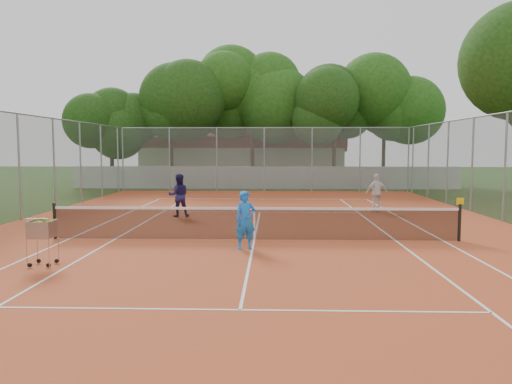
{
  "coord_description": "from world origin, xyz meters",
  "views": [
    {
      "loc": [
        0.53,
        -14.45,
        2.69
      ],
      "look_at": [
        0.0,
        1.5,
        1.3
      ],
      "focal_mm": 35.0,
      "sensor_mm": 36.0,
      "label": 1
    }
  ],
  "objects_px": {
    "player_far_right": "(377,193)",
    "ball_hopper": "(43,241)",
    "tennis_net": "(254,223)",
    "clubhouse": "(244,154)",
    "player_near": "(245,220)",
    "player_far_left": "(179,195)"
  },
  "relations": [
    {
      "from": "player_far_right",
      "to": "ball_hopper",
      "type": "bearing_deg",
      "value": 34.33
    },
    {
      "from": "tennis_net",
      "to": "player_far_right",
      "type": "distance_m",
      "value": 8.25
    },
    {
      "from": "clubhouse",
      "to": "player_far_right",
      "type": "xyz_separation_m",
      "value": [
        6.92,
        -22.39,
        -1.37
      ]
    },
    {
      "from": "clubhouse",
      "to": "ball_hopper",
      "type": "height_order",
      "value": "clubhouse"
    },
    {
      "from": "tennis_net",
      "to": "player_near",
      "type": "distance_m",
      "value": 1.41
    },
    {
      "from": "clubhouse",
      "to": "player_near",
      "type": "height_order",
      "value": "clubhouse"
    },
    {
      "from": "player_near",
      "to": "tennis_net",
      "type": "bearing_deg",
      "value": 62.01
    },
    {
      "from": "player_near",
      "to": "player_far_left",
      "type": "distance_m",
      "value": 6.94
    },
    {
      "from": "player_far_right",
      "to": "ball_hopper",
      "type": "distance_m",
      "value": 13.89
    },
    {
      "from": "player_far_left",
      "to": "ball_hopper",
      "type": "relative_size",
      "value": 1.48
    },
    {
      "from": "player_far_left",
      "to": "ball_hopper",
      "type": "height_order",
      "value": "player_far_left"
    },
    {
      "from": "tennis_net",
      "to": "player_near",
      "type": "xyz_separation_m",
      "value": [
        -0.19,
        -1.37,
        0.29
      ]
    },
    {
      "from": "player_near",
      "to": "player_far_left",
      "type": "xyz_separation_m",
      "value": [
        -2.97,
        6.28,
        0.06
      ]
    },
    {
      "from": "tennis_net",
      "to": "player_near",
      "type": "bearing_deg",
      "value": -97.73
    },
    {
      "from": "player_far_left",
      "to": "player_far_right",
      "type": "distance_m",
      "value": 8.25
    },
    {
      "from": "tennis_net",
      "to": "player_near",
      "type": "height_order",
      "value": "player_near"
    },
    {
      "from": "player_far_right",
      "to": "ball_hopper",
      "type": "relative_size",
      "value": 1.42
    },
    {
      "from": "player_near",
      "to": "player_far_right",
      "type": "distance_m",
      "value": 9.47
    },
    {
      "from": "player_far_left",
      "to": "ball_hopper",
      "type": "distance_m",
      "value": 8.46
    },
    {
      "from": "clubhouse",
      "to": "ball_hopper",
      "type": "distance_m",
      "value": 32.55
    },
    {
      "from": "tennis_net",
      "to": "player_far_left",
      "type": "xyz_separation_m",
      "value": [
        -3.15,
        4.91,
        0.35
      ]
    },
    {
      "from": "tennis_net",
      "to": "player_far_left",
      "type": "height_order",
      "value": "player_far_left"
    }
  ]
}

